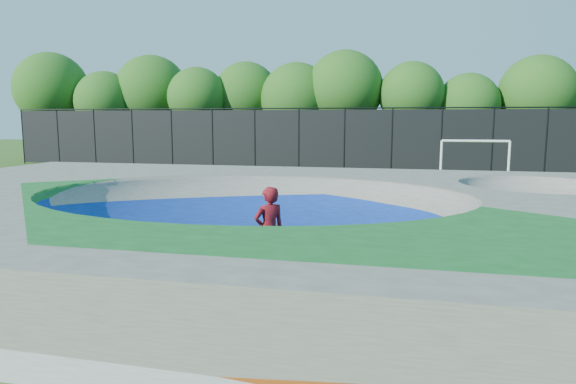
# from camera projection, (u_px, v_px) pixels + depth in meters

# --- Properties ---
(ground) EXTENTS (120.00, 120.00, 0.00)m
(ground) POSITION_uv_depth(u_px,v_px,m) (251.00, 251.00, 13.02)
(ground) COLOR #2E5116
(ground) RESTS_ON ground
(skate_deck) EXTENTS (22.00, 14.00, 1.50)m
(skate_deck) POSITION_uv_depth(u_px,v_px,m) (251.00, 222.00, 12.92)
(skate_deck) COLOR gray
(skate_deck) RESTS_ON ground
(skater) EXTENTS (0.83, 0.80, 1.92)m
(skater) POSITION_uv_depth(u_px,v_px,m) (269.00, 231.00, 10.88)
(skater) COLOR red
(skater) RESTS_ON ground
(skateboard) EXTENTS (0.70, 0.72, 0.05)m
(skateboard) POSITION_uv_depth(u_px,v_px,m) (269.00, 274.00, 11.01)
(skateboard) COLOR black
(skateboard) RESTS_ON ground
(soccer_goal) EXTENTS (3.42, 0.12, 2.26)m
(soccer_goal) POSITION_uv_depth(u_px,v_px,m) (475.00, 153.00, 26.26)
(soccer_goal) COLOR white
(soccer_goal) RESTS_ON ground
(fence) EXTENTS (48.09, 0.09, 4.04)m
(fence) POSITION_uv_depth(u_px,v_px,m) (344.00, 138.00, 33.02)
(fence) COLOR black
(fence) RESTS_ON ground
(treeline) EXTENTS (54.54, 7.91, 8.64)m
(treeline) POSITION_uv_depth(u_px,v_px,m) (329.00, 95.00, 37.86)
(treeline) COLOR #423121
(treeline) RESTS_ON ground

